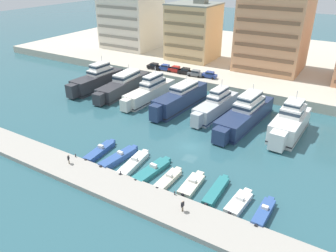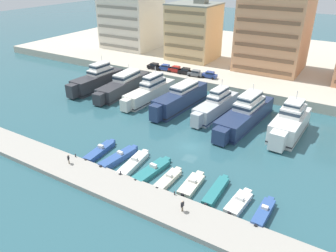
{
  "view_description": "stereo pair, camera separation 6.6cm",
  "coord_description": "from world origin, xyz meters",
  "px_view_note": "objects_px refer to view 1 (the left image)",
  "views": [
    {
      "loc": [
        23.57,
        -46.85,
        30.53
      ],
      "look_at": [
        -5.39,
        0.98,
        2.5
      ],
      "focal_mm": 35.0,
      "sensor_mm": 36.0,
      "label": 1
    },
    {
      "loc": [
        23.62,
        -46.81,
        30.53
      ],
      "look_at": [
        -5.39,
        0.98,
        2.5
      ],
      "focal_mm": 35.0,
      "sensor_mm": 36.0,
      "label": 2
    }
  ],
  "objects_px": {
    "motorboat_blue_far_right": "(264,213)",
    "pedestrian_near_edge": "(68,158)",
    "motorboat_white_mid_left": "(134,163)",
    "motorboat_teal_center_left": "(152,170)",
    "yacht_charcoal_left": "(124,85)",
    "motorboat_teal_mid_right": "(216,191)",
    "car_black_center_left": "(185,71)",
    "car_blue_center_right": "(209,75)",
    "yacht_ivory_mid_left": "(150,91)",
    "car_black_far_left": "(154,66)",
    "motorboat_white_right": "(239,203)",
    "motorboat_blue_left": "(119,157)",
    "car_grey_center": "(195,73)",
    "yacht_navy_center_left": "(180,99)",
    "yacht_silver_center": "(216,106)",
    "yacht_navy_center_right": "(245,114)",
    "motorboat_cream_center_right": "(192,184)",
    "motorboat_blue_far_left": "(100,151)",
    "car_red_mid_left": "(176,69)",
    "car_blue_left": "(165,67)",
    "yacht_charcoal_far_left": "(97,80)",
    "pedestrian_mid_deck": "(183,205)",
    "motorboat_cream_center": "(168,179)",
    "yacht_white_mid_right": "(289,123)"
  },
  "relations": [
    {
      "from": "yacht_charcoal_left",
      "to": "motorboat_teal_center_left",
      "type": "bearing_deg",
      "value": -44.99
    },
    {
      "from": "motorboat_teal_center_left",
      "to": "car_black_far_left",
      "type": "xyz_separation_m",
      "value": [
        -26.82,
        41.37,
        2.94
      ]
    },
    {
      "from": "pedestrian_near_edge",
      "to": "pedestrian_mid_deck",
      "type": "relative_size",
      "value": 0.97
    },
    {
      "from": "motorboat_blue_far_right",
      "to": "motorboat_teal_mid_right",
      "type": "bearing_deg",
      "value": 171.25
    },
    {
      "from": "motorboat_white_mid_left",
      "to": "car_blue_left",
      "type": "distance_m",
      "value": 46.35
    },
    {
      "from": "car_black_center_left",
      "to": "pedestrian_near_edge",
      "type": "xyz_separation_m",
      "value": [
        4.25,
        -47.86,
        -1.57
      ]
    },
    {
      "from": "motorboat_blue_far_right",
      "to": "pedestrian_near_edge",
      "type": "distance_m",
      "value": 31.36
    },
    {
      "from": "car_blue_left",
      "to": "car_red_mid_left",
      "type": "bearing_deg",
      "value": 1.22
    },
    {
      "from": "yacht_charcoal_left",
      "to": "motorboat_blue_left",
      "type": "distance_m",
      "value": 33.0
    },
    {
      "from": "motorboat_white_mid_left",
      "to": "car_grey_center",
      "type": "relative_size",
      "value": 2.03
    },
    {
      "from": "motorboat_cream_center",
      "to": "motorboat_teal_mid_right",
      "type": "bearing_deg",
      "value": 7.76
    },
    {
      "from": "yacht_charcoal_left",
      "to": "motorboat_blue_far_right",
      "type": "distance_m",
      "value": 52.71
    },
    {
      "from": "motorboat_white_mid_left",
      "to": "motorboat_blue_far_right",
      "type": "relative_size",
      "value": 1.28
    },
    {
      "from": "yacht_navy_center_right",
      "to": "motorboat_cream_center_right",
      "type": "distance_m",
      "value": 24.92
    },
    {
      "from": "car_black_far_left",
      "to": "car_blue_left",
      "type": "xyz_separation_m",
      "value": [
        3.49,
        0.5,
        0.0
      ]
    },
    {
      "from": "motorboat_blue_far_left",
      "to": "car_blue_center_right",
      "type": "distance_m",
      "value": 42.34
    },
    {
      "from": "motorboat_teal_mid_right",
      "to": "car_red_mid_left",
      "type": "xyz_separation_m",
      "value": [
        -30.97,
        41.66,
        2.89
      ]
    },
    {
      "from": "car_grey_center",
      "to": "motorboat_blue_far_left",
      "type": "bearing_deg",
      "value": -87.04
    },
    {
      "from": "car_grey_center",
      "to": "motorboat_teal_center_left",
      "type": "bearing_deg",
      "value": -72.15
    },
    {
      "from": "motorboat_white_mid_left",
      "to": "motorboat_teal_center_left",
      "type": "xyz_separation_m",
      "value": [
        3.72,
        0.02,
        -0.04
      ]
    },
    {
      "from": "motorboat_white_mid_left",
      "to": "yacht_navy_center_left",
      "type": "bearing_deg",
      "value": 101.72
    },
    {
      "from": "motorboat_teal_center_left",
      "to": "car_blue_center_right",
      "type": "relative_size",
      "value": 2.04
    },
    {
      "from": "motorboat_cream_center_right",
      "to": "yacht_white_mid_right",
      "type": "bearing_deg",
      "value": 71.09
    },
    {
      "from": "yacht_navy_center_left",
      "to": "yacht_silver_center",
      "type": "distance_m",
      "value": 8.63
    },
    {
      "from": "motorboat_white_mid_left",
      "to": "motorboat_blue_far_right",
      "type": "bearing_deg",
      "value": -2.12
    },
    {
      "from": "yacht_navy_center_right",
      "to": "motorboat_blue_far_right",
      "type": "xyz_separation_m",
      "value": [
        11.72,
        -25.64,
        -1.75
      ]
    },
    {
      "from": "yacht_ivory_mid_left",
      "to": "car_red_mid_left",
      "type": "xyz_separation_m",
      "value": [
        -1.95,
        15.95,
        1.16
      ]
    },
    {
      "from": "motorboat_cream_center",
      "to": "car_black_far_left",
      "type": "bearing_deg",
      "value": 125.76
    },
    {
      "from": "motorboat_teal_mid_right",
      "to": "motorboat_white_right",
      "type": "bearing_deg",
      "value": -11.05
    },
    {
      "from": "car_black_far_left",
      "to": "car_grey_center",
      "type": "bearing_deg",
      "value": 0.69
    },
    {
      "from": "yacht_charcoal_left",
      "to": "motorboat_teal_mid_right",
      "type": "distance_m",
      "value": 45.92
    },
    {
      "from": "yacht_ivory_mid_left",
      "to": "motorboat_teal_center_left",
      "type": "relative_size",
      "value": 2.29
    },
    {
      "from": "motorboat_teal_center_left",
      "to": "car_blue_center_right",
      "type": "distance_m",
      "value": 43.44
    },
    {
      "from": "motorboat_blue_far_right",
      "to": "motorboat_blue_left",
      "type": "bearing_deg",
      "value": 177.98
    },
    {
      "from": "motorboat_blue_left",
      "to": "car_blue_center_right",
      "type": "bearing_deg",
      "value": 93.48
    },
    {
      "from": "motorboat_blue_far_left",
      "to": "motorboat_teal_center_left",
      "type": "height_order",
      "value": "motorboat_blue_far_left"
    },
    {
      "from": "motorboat_blue_left",
      "to": "pedestrian_near_edge",
      "type": "bearing_deg",
      "value": -132.44
    },
    {
      "from": "yacht_navy_center_right",
      "to": "yacht_charcoal_far_left",
      "type": "bearing_deg",
      "value": 179.59
    },
    {
      "from": "yacht_silver_center",
      "to": "yacht_navy_center_right",
      "type": "relative_size",
      "value": 0.77
    },
    {
      "from": "car_black_far_left",
      "to": "motorboat_blue_far_left",
      "type": "bearing_deg",
      "value": -69.31
    },
    {
      "from": "motorboat_teal_center_left",
      "to": "motorboat_white_mid_left",
      "type": "bearing_deg",
      "value": -179.72
    },
    {
      "from": "motorboat_teal_mid_right",
      "to": "yacht_charcoal_left",
      "type": "bearing_deg",
      "value": 145.11
    },
    {
      "from": "yacht_navy_center_left",
      "to": "motorboat_teal_center_left",
      "type": "relative_size",
      "value": 2.38
    },
    {
      "from": "car_black_center_left",
      "to": "yacht_charcoal_left",
      "type": "bearing_deg",
      "value": -122.72
    },
    {
      "from": "yacht_charcoal_far_left",
      "to": "car_blue_center_right",
      "type": "relative_size",
      "value": 4.51
    },
    {
      "from": "yacht_navy_center_right",
      "to": "motorboat_cream_center_right",
      "type": "bearing_deg",
      "value": -88.85
    },
    {
      "from": "motorboat_white_right",
      "to": "car_blue_center_right",
      "type": "distance_m",
      "value": 49.28
    },
    {
      "from": "yacht_navy_center_left",
      "to": "yacht_navy_center_right",
      "type": "relative_size",
      "value": 0.89
    },
    {
      "from": "car_black_far_left",
      "to": "motorboat_white_mid_left",
      "type": "bearing_deg",
      "value": -60.83
    },
    {
      "from": "yacht_ivory_mid_left",
      "to": "pedestrian_near_edge",
      "type": "bearing_deg",
      "value": -80.28
    }
  ]
}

